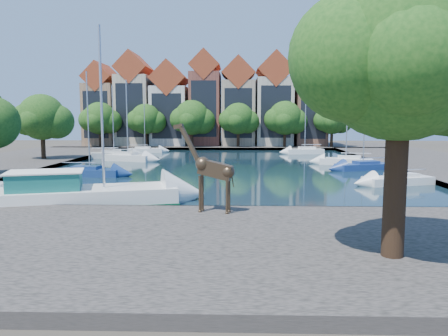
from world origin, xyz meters
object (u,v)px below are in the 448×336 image
object	(u,v)px
plane_tree	(405,57)
sailboat_right_a	(398,178)
motorsailer	(75,192)
giraffe_statue	(211,169)

from	to	relation	value
plane_tree	sailboat_right_a	size ratio (longest dim) A/B	1.14
motorsailer	sailboat_right_a	distance (m)	25.12
plane_tree	sailboat_right_a	xyz separation A→B (m)	(7.38, 20.07, -7.10)
giraffe_statue	sailboat_right_a	bearing A→B (deg)	41.13
plane_tree	giraffe_statue	xyz separation A→B (m)	(-7.25, 7.29, -4.84)
giraffe_statue	sailboat_right_a	size ratio (longest dim) A/B	0.51
motorsailer	sailboat_right_a	size ratio (longest dim) A/B	1.32
plane_tree	giraffe_statue	world-z (taller)	plane_tree
plane_tree	sailboat_right_a	world-z (taller)	plane_tree
sailboat_right_a	motorsailer	bearing A→B (deg)	-158.58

